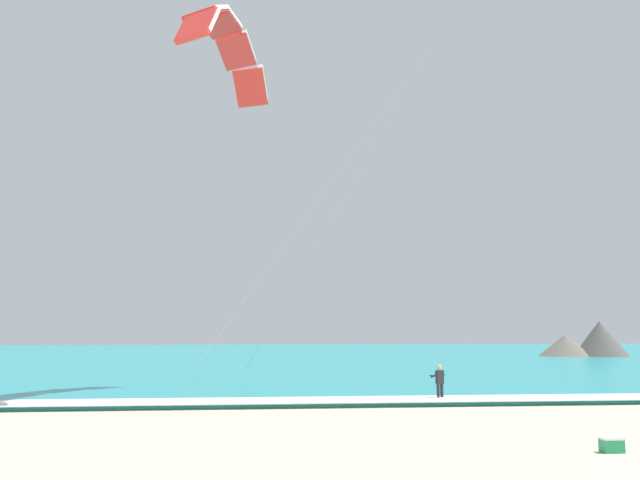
# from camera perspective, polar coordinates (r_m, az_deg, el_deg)

# --- Properties ---
(sea) EXTENTS (200.00, 120.00, 0.20)m
(sea) POSITION_cam_1_polar(r_m,az_deg,el_deg) (88.81, 1.76, -9.91)
(sea) COLOR teal
(sea) RESTS_ON ground
(surf_foam) EXTENTS (200.00, 2.62, 0.04)m
(surf_foam) POSITION_cam_1_polar(r_m,az_deg,el_deg) (31.36, 16.32, -13.07)
(surf_foam) COLOR white
(surf_foam) RESTS_ON sea
(surfboard) EXTENTS (0.87, 1.47, 0.09)m
(surfboard) POSITION_cam_1_polar(r_m,az_deg,el_deg) (30.79, 10.43, -13.72)
(surfboard) COLOR white
(surfboard) RESTS_ON ground
(kitesurfer) EXTENTS (0.63, 0.63, 1.69)m
(kitesurfer) POSITION_cam_1_polar(r_m,az_deg,el_deg) (30.72, 10.37, -12.02)
(kitesurfer) COLOR #232328
(kitesurfer) RESTS_ON ground
(kite_primary) EXTENTS (12.35, 9.42, 18.31)m
(kite_primary) POSITION_cam_1_polar(r_m,az_deg,el_deg) (35.96, -8.27, 16.68)
(kite_primary) COLOR red
(headland_right) EXTENTS (10.80, 7.49, 4.39)m
(headland_right) POSITION_cam_1_polar(r_m,az_deg,el_deg) (85.67, 22.20, -8.23)
(headland_right) COLOR #56514C
(headland_right) RESTS_ON ground
(cooler_box) EXTENTS (0.58, 0.38, 0.40)m
(cooler_box) POSITION_cam_1_polar(r_m,az_deg,el_deg) (19.85, 24.06, -15.97)
(cooler_box) COLOR #238E5B
(cooler_box) RESTS_ON ground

